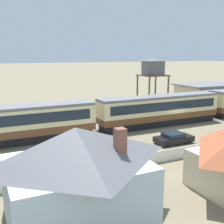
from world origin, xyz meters
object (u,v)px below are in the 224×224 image
at_px(passenger_train, 162,109).
at_px(parked_car_black_2, 174,138).
at_px(water_tower, 153,68).
at_px(cottage_grey_roof, 77,173).
at_px(station_building, 212,93).

distance_m(passenger_train, parked_car_black_2, 8.13).
bearing_deg(water_tower, passenger_train, -115.56).
height_order(passenger_train, cottage_grey_roof, cottage_grey_roof).
distance_m(cottage_grey_roof, parked_car_black_2, 16.65).
xyz_separation_m(passenger_train, parked_car_black_2, (-3.49, -7.15, -1.66)).
relative_size(passenger_train, parked_car_black_2, 13.24).
bearing_deg(parked_car_black_2, water_tower, 64.78).
distance_m(station_building, parked_car_black_2, 28.14).
bearing_deg(water_tower, parked_car_black_2, -115.78).
height_order(passenger_train, water_tower, water_tower).
distance_m(passenger_train, cottage_grey_roof, 23.69).
distance_m(passenger_train, station_building, 21.29).
height_order(passenger_train, parked_car_black_2, passenger_train).
distance_m(station_building, cottage_grey_roof, 44.58).
height_order(station_building, cottage_grey_roof, cottage_grey_roof).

